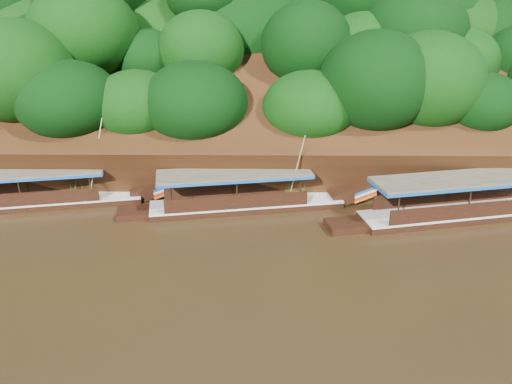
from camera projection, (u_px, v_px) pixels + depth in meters
ground at (274, 272)px, 25.74m from camera, size 160.00×160.00×0.00m
riverbank at (269, 125)px, 46.07m from camera, size 120.00×30.06×19.40m
boat_0 at (482, 207)px, 31.86m from camera, size 17.01×5.79×7.22m
boat_1 at (258, 199)px, 33.10m from camera, size 15.18×4.81×5.72m
boat_2 at (52, 197)px, 33.58m from camera, size 15.97×5.17×6.69m
reeds at (234, 188)px, 34.32m from camera, size 49.90×2.29×1.91m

